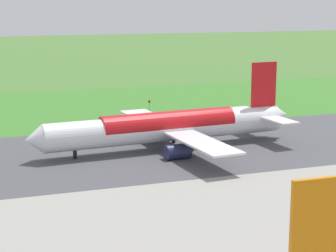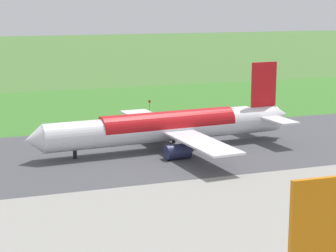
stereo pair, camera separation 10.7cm
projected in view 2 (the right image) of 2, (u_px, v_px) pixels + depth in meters
ground_plane at (207, 146)px, 118.39m from camera, size 800.00×800.00×0.00m
runway_asphalt at (207, 145)px, 118.39m from camera, size 600.00×41.20×0.06m
grass_verge_foreground at (141, 108)px, 159.36m from camera, size 600.00×80.00×0.04m
airliner_main at (170, 127)px, 114.96m from camera, size 54.15×44.32×15.88m
no_stopping_sign at (150, 105)px, 156.07m from camera, size 0.60×0.10×2.67m
traffic_cone_orange at (124, 111)px, 154.30m from camera, size 0.40×0.40×0.55m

